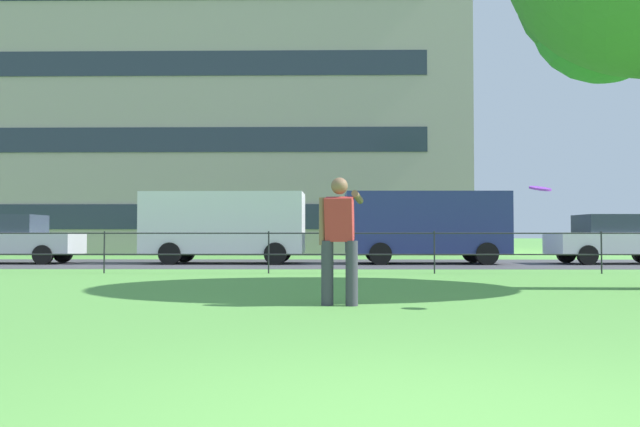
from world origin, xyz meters
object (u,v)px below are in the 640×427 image
Objects in this scene: frisbee at (540,189)px; panel_van_far_right at (426,223)px; car_silver_center at (13,239)px; apartment_building_background at (213,124)px; panel_van_far_left at (225,223)px; car_white_left at (614,239)px; person_thrower at (340,236)px.

panel_van_far_right reaches higher than frisbee.
frisbee is 0.09× the size of car_silver_center.
car_silver_center reaches higher than frisbee.
panel_van_far_left is at bearing -78.21° from apartment_building_background.
frisbee is 0.07× the size of panel_van_far_left.
car_silver_center and car_white_left have the same top height.
frisbee is 13.85m from panel_van_far_left.
apartment_building_background is at bearing 108.26° from frisbee.
panel_van_far_right is 0.20× the size of apartment_building_background.
apartment_building_background is (-3.12, 14.96, 5.72)m from panel_van_far_left.
frisbee is at bearing -116.75° from car_white_left.
frisbee is 17.72m from car_silver_center.
apartment_building_background is at bearing 76.60° from car_silver_center.
person_thrower is at bearing -49.76° from car_silver_center.
car_white_left is (12.22, -0.05, -0.49)m from panel_van_far_left.
car_white_left is (8.77, 12.09, -0.12)m from person_thrower.
panel_van_far_right is 18.61m from apartment_building_background.
frisbee is 0.07× the size of panel_van_far_right.
apartment_building_background is (-6.57, 27.10, 6.09)m from person_thrower.
panel_van_far_right is at bearing 0.54° from car_silver_center.
car_silver_center is at bearing -179.46° from panel_van_far_right.
panel_van_far_right is at bearing 76.60° from person_thrower.
panel_van_far_right is (6.34, -0.01, 0.00)m from panel_van_far_left.
frisbee is at bearing -44.39° from car_silver_center.
person_thrower is 0.41× the size of car_white_left.
apartment_building_background is at bearing 135.63° from car_white_left.
car_white_left is at bearing -0.26° from panel_van_far_left.
person_thrower reaches higher than car_silver_center.
car_silver_center is 0.81× the size of panel_van_far_left.
car_silver_center is at bearing -178.90° from panel_van_far_left.
panel_van_far_left is 16.32m from apartment_building_background.
frisbee is 12.52m from panel_van_far_right.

